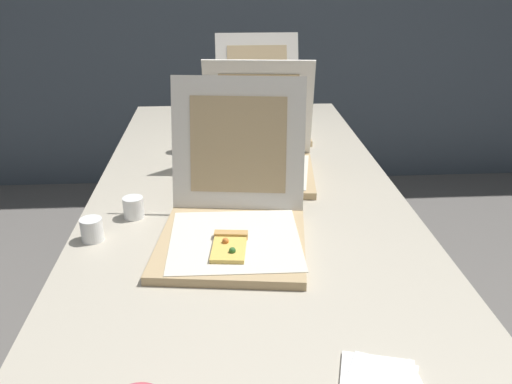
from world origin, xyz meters
TOP-DOWN VIEW (x-y plane):
  - table at (0.00, 0.57)m, footprint 0.93×2.07m
  - pizza_box_front at (-0.05, 0.26)m, footprint 0.41×0.47m
  - pizza_box_middle at (0.05, 0.70)m, footprint 0.39×0.40m
  - pizza_box_back at (0.09, 1.19)m, footprint 0.36×0.49m
  - cup_white_near_center at (-0.32, 0.40)m, footprint 0.06×0.06m
  - cup_white_near_left at (-0.40, 0.28)m, footprint 0.06×0.06m
  - cup_white_far at (-0.22, 0.94)m, footprint 0.06×0.06m
  - napkin_pile at (0.19, -0.27)m, footprint 0.16×0.15m

SIDE VIEW (x-z plane):
  - table at x=0.00m, z-range 0.32..1.07m
  - napkin_pile at x=0.19m, z-range 0.74..0.75m
  - cup_white_near_center at x=-0.32m, z-range 0.74..0.80m
  - cup_white_near_left at x=-0.40m, z-range 0.74..0.80m
  - cup_white_far at x=-0.22m, z-range 0.74..0.80m
  - pizza_box_back at x=0.09m, z-range 0.62..0.97m
  - pizza_box_middle at x=0.05m, z-range 0.62..0.98m
  - pizza_box_front at x=-0.05m, z-range 0.61..0.98m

